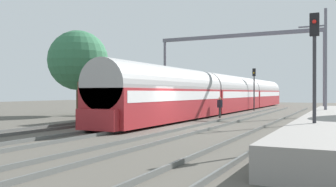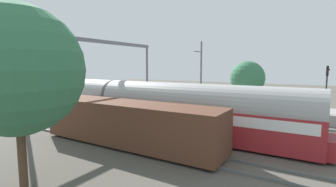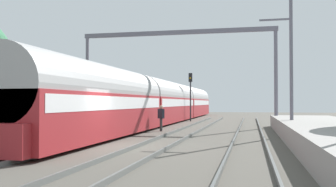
# 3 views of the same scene
# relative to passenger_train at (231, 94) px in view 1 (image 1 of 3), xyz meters

# --- Properties ---
(ground) EXTENTS (120.00, 120.00, 0.00)m
(ground) POSITION_rel_passenger_train_xyz_m (1.96, -19.53, -1.97)
(ground) COLOR #545048
(track_far_west) EXTENTS (1.52, 60.00, 0.16)m
(track_far_west) POSITION_rel_passenger_train_xyz_m (-3.92, -19.53, -1.89)
(track_far_west) COLOR #5A5D5B
(track_far_west) RESTS_ON ground
(track_west) EXTENTS (1.51, 60.00, 0.16)m
(track_west) POSITION_rel_passenger_train_xyz_m (-0.00, -19.53, -1.89)
(track_west) COLOR #5A5D5B
(track_west) RESTS_ON ground
(track_east) EXTENTS (1.51, 60.00, 0.16)m
(track_east) POSITION_rel_passenger_train_xyz_m (3.92, -19.53, -1.89)
(track_east) COLOR #5A5D5B
(track_east) RESTS_ON ground
(track_far_east) EXTENTS (1.52, 60.00, 0.16)m
(track_far_east) POSITION_rel_passenger_train_xyz_m (7.84, -19.53, -1.89)
(track_far_east) COLOR #5A5D5B
(track_far_east) RESTS_ON ground
(passenger_train) EXTENTS (2.93, 49.20, 3.82)m
(passenger_train) POSITION_rel_passenger_train_xyz_m (0.00, 0.00, 0.00)
(passenger_train) COLOR maroon
(passenger_train) RESTS_ON ground
(freight_car) EXTENTS (2.80, 13.00, 2.70)m
(freight_car) POSITION_rel_passenger_train_xyz_m (-3.92, -13.17, -0.50)
(freight_car) COLOR #563323
(freight_car) RESTS_ON ground
(person_crossing) EXTENTS (0.47, 0.40, 1.73)m
(person_crossing) POSITION_rel_passenger_train_xyz_m (2.07, -10.53, -0.94)
(person_crossing) COLOR #393939
(person_crossing) RESTS_ON ground
(railway_signal_near) EXTENTS (0.36, 0.30, 5.25)m
(railway_signal_near) POSITION_rel_passenger_train_xyz_m (10.36, -24.34, 1.38)
(railway_signal_near) COLOR #2D2D33
(railway_signal_near) RESTS_ON ground
(railway_signal_far) EXTENTS (0.36, 0.30, 4.92)m
(railway_signal_far) POSITION_rel_passenger_train_xyz_m (1.92, 2.98, 1.18)
(railway_signal_far) COLOR #2D2D33
(railway_signal_far) RESTS_ON ground
(catenary_gantry) EXTENTS (16.16, 0.28, 7.86)m
(catenary_gantry) POSITION_rel_passenger_train_xyz_m (1.96, -4.68, 3.91)
(catenary_gantry) COLOR slate
(catenary_gantry) RESTS_ON ground
(catenary_pole_east_mid) EXTENTS (1.90, 0.20, 8.00)m
(catenary_pole_east_mid) POSITION_rel_passenger_train_xyz_m (10.19, -12.05, 2.18)
(catenary_pole_east_mid) COLOR slate
(catenary_pole_east_mid) RESTS_ON ground
(tree_west_background) EXTENTS (5.51, 5.51, 7.84)m
(tree_west_background) POSITION_rel_passenger_train_xyz_m (-10.77, -12.99, 3.10)
(tree_west_background) COLOR #4C3826
(tree_west_background) RESTS_ON ground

